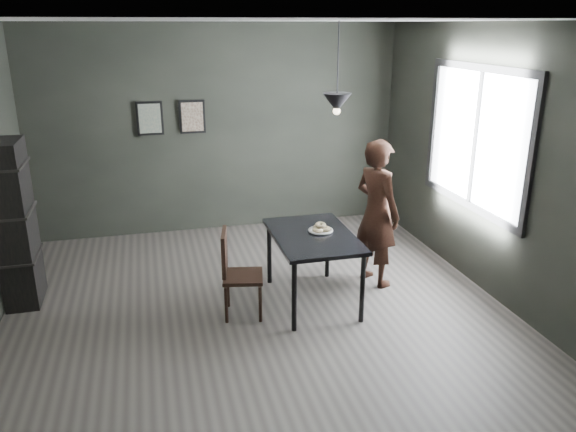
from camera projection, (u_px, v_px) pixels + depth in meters
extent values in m
plane|color=#3B3733|center=(256.00, 307.00, 5.79)|extent=(5.00, 5.00, 0.00)
cube|color=black|center=(219.00, 130.00, 7.63)|extent=(5.00, 0.10, 2.80)
cube|color=silver|center=(251.00, 20.00, 4.88)|extent=(5.00, 5.00, 0.02)
cube|color=white|center=(476.00, 139.00, 6.03)|extent=(0.02, 1.80, 1.40)
cube|color=black|center=(475.00, 139.00, 6.03)|extent=(0.04, 1.96, 1.56)
cube|color=black|center=(313.00, 236.00, 5.70)|extent=(0.80, 1.20, 0.04)
cylinder|color=black|center=(294.00, 297.00, 5.24)|extent=(0.05, 0.05, 0.71)
cylinder|color=black|center=(362.00, 289.00, 5.40)|extent=(0.05, 0.05, 0.71)
cylinder|color=black|center=(269.00, 253.00, 6.23)|extent=(0.05, 0.05, 0.71)
cylinder|color=black|center=(328.00, 248.00, 6.39)|extent=(0.05, 0.05, 0.71)
cylinder|color=silver|center=(321.00, 231.00, 5.76)|extent=(0.23, 0.23, 0.01)
torus|color=beige|center=(325.00, 229.00, 5.74)|extent=(0.11, 0.11, 0.04)
torus|color=beige|center=(319.00, 227.00, 5.79)|extent=(0.11, 0.11, 0.04)
torus|color=beige|center=(318.00, 230.00, 5.72)|extent=(0.11, 0.11, 0.04)
torus|color=beige|center=(321.00, 225.00, 5.74)|extent=(0.12, 0.13, 0.06)
imported|color=black|center=(377.00, 213.00, 6.11)|extent=(0.59, 0.70, 1.64)
cube|color=black|center=(243.00, 277.00, 5.53)|extent=(0.45, 0.45, 0.04)
cube|color=black|center=(224.00, 252.00, 5.43)|extent=(0.11, 0.38, 0.42)
cylinder|color=black|center=(226.00, 305.00, 5.44)|extent=(0.03, 0.03, 0.38)
cylinder|color=black|center=(260.00, 304.00, 5.45)|extent=(0.03, 0.03, 0.38)
cylinder|color=black|center=(228.00, 290.00, 5.75)|extent=(0.03, 0.03, 0.38)
cylinder|color=black|center=(260.00, 289.00, 5.77)|extent=(0.03, 0.03, 0.38)
cube|color=black|center=(15.00, 224.00, 5.66)|extent=(0.33, 0.57, 1.71)
cylinder|color=black|center=(338.00, 63.00, 5.29)|extent=(0.01, 0.01, 0.75)
cone|color=black|center=(337.00, 103.00, 5.42)|extent=(0.28, 0.28, 0.18)
sphere|color=#FFE0B2|center=(337.00, 111.00, 5.44)|extent=(0.07, 0.07, 0.07)
cube|color=black|center=(150.00, 118.00, 7.33)|extent=(0.34, 0.03, 0.44)
cube|color=#3F5950|center=(150.00, 119.00, 7.31)|extent=(0.28, 0.01, 0.38)
cube|color=black|center=(192.00, 117.00, 7.45)|extent=(0.34, 0.03, 0.44)
cube|color=brown|center=(192.00, 117.00, 7.44)|extent=(0.28, 0.01, 0.38)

